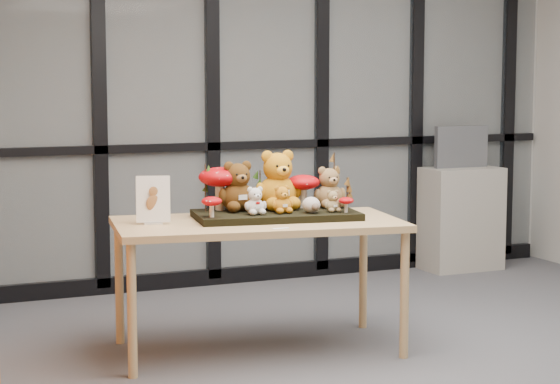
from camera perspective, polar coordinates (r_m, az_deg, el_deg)
name	(u,v)px	position (r m, az deg, el deg)	size (l,w,h in m)	color
floor	(441,363)	(5.75, 9.03, -9.47)	(5.00, 5.00, 0.00)	#4F5054
room_shell	(447,57)	(5.52, 9.36, 7.52)	(5.00, 5.00, 5.00)	#B3B1A9
glass_partition	(268,96)	(7.72, -0.66, 5.41)	(4.90, 0.06, 2.78)	#2D383F
display_table	(258,232)	(5.78, -1.25, -2.26)	(1.72, 1.05, 0.76)	tan
diorama_tray	(276,215)	(5.85, -0.23, -1.30)	(0.93, 0.46, 0.04)	black
bear_pooh_yellow	(277,177)	(5.94, -0.14, 0.87)	(0.29, 0.26, 0.38)	orange
bear_brown_medium	(238,183)	(5.87, -2.40, 0.48)	(0.24, 0.22, 0.32)	#4C2D0E
bear_tan_back	(329,185)	(6.03, 2.78, 0.41)	(0.21, 0.19, 0.27)	olive
bear_small_yellow	(282,198)	(5.77, 0.11, -0.33)	(0.13, 0.12, 0.17)	#C77715
bear_white_bow	(255,199)	(5.72, -1.41, -0.41)	(0.13, 0.12, 0.17)	white
bear_beige_small	(333,200)	(5.83, 2.98, -0.44)	(0.11, 0.10, 0.14)	#957B4C
plush_cream_hedgehog	(311,204)	(5.78, 1.77, -0.68)	(0.08, 0.07, 0.10)	beige
mushroom_back_left	(220,186)	(5.90, -3.40, 0.32)	(0.25, 0.25, 0.28)	#A4050A
mushroom_back_right	(303,190)	(6.00, 1.32, 0.14)	(0.20, 0.20, 0.22)	#A4050A
mushroom_front_left	(212,206)	(5.62, -3.86, -0.78)	(0.11, 0.11, 0.13)	#A4050A
mushroom_front_right	(346,204)	(5.81, 3.74, -0.68)	(0.09, 0.09, 0.10)	#A4050A
sprig_green_far_left	(205,188)	(5.87, -4.22, 0.24)	(0.05, 0.05, 0.27)	#163A0D
sprig_green_mid_left	(224,189)	(5.94, -3.18, 0.18)	(0.05, 0.05, 0.24)	#163A0D
sprig_dry_far_right	(334,180)	(6.03, 3.06, 0.69)	(0.05, 0.05, 0.33)	brown
sprig_dry_mid_right	(347,193)	(5.93, 3.79, -0.08)	(0.05, 0.05, 0.19)	brown
sprig_green_centre	(260,189)	(6.00, -1.13, 0.16)	(0.05, 0.05, 0.22)	#163A0D
sign_holder	(153,202)	(5.67, -7.15, -0.57)	(0.19, 0.10, 0.27)	silver
label_card	(280,228)	(5.47, 0.03, -2.06)	(0.09, 0.03, 0.00)	white
cabinet	(461,219)	(8.37, 10.15, -1.48)	(0.62, 0.36, 0.83)	gray
monitor	(461,147)	(8.32, 10.17, 2.53)	(0.48, 0.05, 0.34)	#515459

